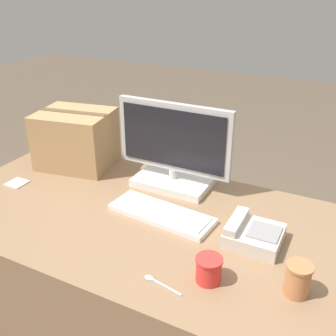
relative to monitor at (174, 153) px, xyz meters
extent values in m
cube|color=#8C6B4C|center=(0.03, -0.29, -0.54)|extent=(1.80, 0.90, 0.76)
cube|color=white|center=(0.00, 0.00, -0.14)|extent=(0.35, 0.23, 0.03)
cylinder|color=#B2B2B2|center=(0.00, 0.00, -0.10)|extent=(0.04, 0.04, 0.04)
cube|color=#B2B2B2|center=(0.00, 0.00, 0.07)|extent=(0.54, 0.03, 0.31)
cube|color=black|center=(0.00, -0.02, 0.07)|extent=(0.49, 0.01, 0.26)
cube|color=silver|center=(0.08, -0.27, -0.15)|extent=(0.44, 0.19, 0.02)
cube|color=silver|center=(0.08, -0.27, -0.14)|extent=(0.41, 0.16, 0.01)
cube|color=beige|center=(0.46, -0.27, -0.13)|extent=(0.19, 0.19, 0.05)
cube|color=beige|center=(0.39, -0.27, -0.09)|extent=(0.05, 0.18, 0.03)
cube|color=gray|center=(0.49, -0.27, -0.10)|extent=(0.11, 0.11, 0.01)
cylinder|color=red|center=(0.38, -0.53, -0.12)|extent=(0.08, 0.08, 0.08)
cylinder|color=red|center=(0.38, -0.53, -0.08)|extent=(0.09, 0.09, 0.01)
cylinder|color=#BC7547|center=(0.64, -0.46, -0.11)|extent=(0.08, 0.08, 0.10)
cylinder|color=#BC7547|center=(0.64, -0.46, -0.06)|extent=(0.08, 0.08, 0.01)
cube|color=#B2B2B7|center=(0.28, -0.62, -0.16)|extent=(0.12, 0.03, 0.00)
ellipsoid|color=#B2B2B7|center=(0.21, -0.61, -0.16)|extent=(0.04, 0.03, 0.00)
cube|color=tan|center=(-0.53, -0.02, -0.02)|extent=(0.40, 0.35, 0.28)
cube|color=brown|center=(-0.53, -0.02, 0.12)|extent=(0.35, 0.10, 0.00)
cube|color=silver|center=(-0.66, -0.33, -0.16)|extent=(0.08, 0.08, 0.01)
camera|label=1|loc=(0.71, -1.45, 0.71)|focal=42.00mm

